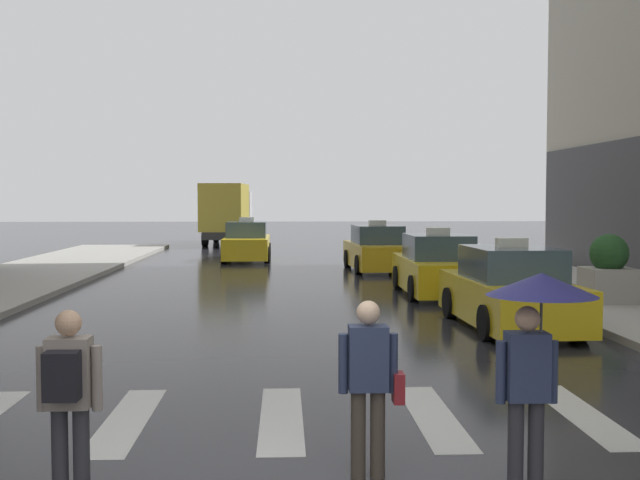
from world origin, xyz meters
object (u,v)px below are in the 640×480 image
object	(u,v)px
box_truck	(227,211)
pedestrian_with_handbag	(370,378)
taxi_second	(437,268)
pedestrian_with_umbrella	(536,321)
taxi_fourth	(247,243)
planter_mid_block	(609,271)
taxi_third	(377,250)
pedestrian_with_backpack	(68,391)
taxi_lead	(510,292)

from	to	relation	value
box_truck	pedestrian_with_handbag	world-z (taller)	box_truck
taxi_second	pedestrian_with_umbrella	world-z (taller)	pedestrian_with_umbrella
taxi_fourth	planter_mid_block	xyz separation A→B (m)	(9.16, -14.37, 0.15)
taxi_third	pedestrian_with_handbag	world-z (taller)	taxi_third
pedestrian_with_backpack	taxi_third	bearing A→B (deg)	76.28
taxi_lead	planter_mid_block	bearing A→B (deg)	40.21
taxi_lead	pedestrian_with_handbag	distance (m)	8.95
pedestrian_with_handbag	planter_mid_block	size ratio (longest dim) A/B	1.03
taxi_second	pedestrian_with_umbrella	bearing A→B (deg)	-97.78
box_truck	pedestrian_with_backpack	bearing A→B (deg)	-87.91
taxi_third	planter_mid_block	world-z (taller)	taxi_third
taxi_second	box_truck	bearing A→B (deg)	107.85
taxi_lead	taxi_second	distance (m)	5.37
taxi_second	pedestrian_with_handbag	world-z (taller)	taxi_second
taxi_fourth	planter_mid_block	bearing A→B (deg)	-57.49
taxi_lead	taxi_third	distance (m)	12.37
taxi_second	pedestrian_with_handbag	xyz separation A→B (m)	(-3.31, -13.49, 0.21)
taxi_second	taxi_third	world-z (taller)	same
taxi_lead	pedestrian_with_umbrella	xyz separation A→B (m)	(-2.29, -8.56, 0.79)
taxi_lead	taxi_fourth	distance (m)	18.06
taxi_lead	box_truck	world-z (taller)	box_truck
pedestrian_with_umbrella	taxi_third	bearing A→B (deg)	86.95
pedestrian_with_handbag	planter_mid_block	xyz separation A→B (m)	(6.83, 10.79, -0.06)
taxi_lead	box_truck	distance (m)	28.89
taxi_second	taxi_fourth	xyz separation A→B (m)	(-5.64, 11.67, 0.00)
taxi_third	pedestrian_with_handbag	bearing A→B (deg)	-97.03
taxi_second	planter_mid_block	distance (m)	4.44
pedestrian_with_backpack	box_truck	bearing A→B (deg)	92.09
taxi_fourth	pedestrian_with_handbag	size ratio (longest dim) A/B	2.75
taxi_lead	planter_mid_block	size ratio (longest dim) A/B	2.87
pedestrian_with_umbrella	pedestrian_with_backpack	size ratio (longest dim) A/B	1.18
pedestrian_with_handbag	taxi_third	bearing A→B (deg)	82.97
pedestrian_with_handbag	planter_mid_block	bearing A→B (deg)	57.64
taxi_fourth	pedestrian_with_umbrella	bearing A→B (deg)	-81.69
pedestrian_with_handbag	taxi_fourth	bearing A→B (deg)	95.28
taxi_second	pedestrian_with_backpack	distance (m)	15.20
pedestrian_with_umbrella	taxi_fourth	bearing A→B (deg)	98.31
pedestrian_with_handbag	taxi_second	bearing A→B (deg)	76.21
taxi_lead	taxi_fourth	world-z (taller)	same
taxi_third	pedestrian_with_umbrella	size ratio (longest dim) A/B	2.39
taxi_second	pedestrian_with_handbag	bearing A→B (deg)	-103.79
taxi_second	box_truck	distance (m)	23.65
taxi_lead	taxi_fourth	xyz separation A→B (m)	(-6.03, 17.02, 0.00)
taxi_third	pedestrian_with_backpack	world-z (taller)	taxi_third
taxi_lead	taxi_third	xyz separation A→B (m)	(-1.18, 12.32, 0.00)
taxi_lead	pedestrian_with_handbag	bearing A→B (deg)	-114.46
taxi_lead	pedestrian_with_backpack	xyz separation A→B (m)	(-6.30, -8.65, 0.25)
pedestrian_with_backpack	pedestrian_with_umbrella	bearing A→B (deg)	1.31
pedestrian_with_backpack	planter_mid_block	xyz separation A→B (m)	(9.43, 11.30, -0.10)
pedestrian_with_backpack	pedestrian_with_handbag	size ratio (longest dim) A/B	1.00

